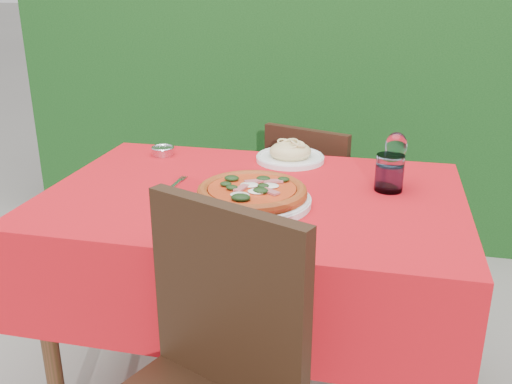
% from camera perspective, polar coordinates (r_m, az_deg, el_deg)
% --- Properties ---
extents(hedge, '(3.20, 0.55, 1.78)m').
position_cam_1_polar(hedge, '(3.19, 6.21, 12.46)').
color(hedge, black).
rests_on(hedge, ground).
extents(dining_table, '(1.26, 0.86, 0.75)m').
position_cam_1_polar(dining_table, '(1.80, -0.27, -4.51)').
color(dining_table, '#4A2817').
rests_on(dining_table, ground).
extents(chair_far, '(0.47, 0.47, 0.81)m').
position_cam_1_polar(chair_far, '(2.43, 5.83, -1.20)').
color(chair_far, black).
rests_on(chair_far, ground).
extents(pizza_plate, '(0.34, 0.34, 0.06)m').
position_cam_1_polar(pizza_plate, '(1.64, -0.40, -0.26)').
color(pizza_plate, silver).
rests_on(pizza_plate, dining_table).
extents(pasta_plate, '(0.24, 0.24, 0.07)m').
position_cam_1_polar(pasta_plate, '(2.04, 3.44, 3.79)').
color(pasta_plate, white).
rests_on(pasta_plate, dining_table).
extents(water_glass, '(0.09, 0.09, 0.11)m').
position_cam_1_polar(water_glass, '(1.79, 13.19, 1.70)').
color(water_glass, silver).
rests_on(water_glass, dining_table).
extents(wine_glass, '(0.07, 0.07, 0.17)m').
position_cam_1_polar(wine_glass, '(1.83, 13.82, 4.30)').
color(wine_glass, white).
rests_on(wine_glass, dining_table).
extents(fork, '(0.03, 0.18, 0.00)m').
position_cam_1_polar(fork, '(1.80, -8.30, 0.56)').
color(fork, '#B4B3BA').
rests_on(fork, dining_table).
extents(steel_ramekin, '(0.08, 0.08, 0.03)m').
position_cam_1_polar(steel_ramekin, '(2.13, -9.29, 4.03)').
color(steel_ramekin, silver).
rests_on(steel_ramekin, dining_table).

